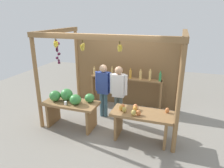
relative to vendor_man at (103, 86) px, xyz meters
The scene contains 7 objects.
ground_plane 0.99m from the vendor_man, ahead, with size 12.00×12.00×0.00m, color gray.
market_stall 0.78m from the vendor_man, 57.05° to the left, with size 3.50×2.23×2.47m.
fruit_counter_left 1.04m from the vendor_man, 127.98° to the right, with size 1.42×0.65×1.02m.
fruit_counter_right 1.53m from the vendor_man, 33.32° to the right, with size 1.42×0.64×0.85m.
bottle_shelf_unit 0.92m from the vendor_man, 59.09° to the left, with size 2.25×0.22×1.35m.
vendor_man is the anchor object (origin of this frame).
vendor_woman 0.49m from the vendor_man, 12.61° to the right, with size 0.48×0.21×1.57m.
Camera 1 is at (1.61, -5.04, 2.85)m, focal length 32.64 mm.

